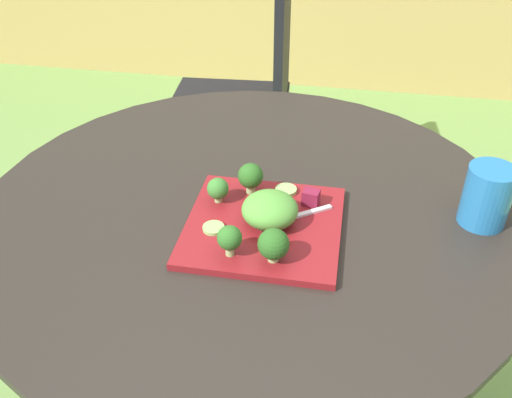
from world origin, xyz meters
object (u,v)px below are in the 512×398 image
Objects in this scene: patio_chair at (252,85)px; fork at (288,218)px; salad_plate at (264,226)px; drinking_glass at (486,199)px.

patio_chair is 6.58× the size of fork.
salad_plate is 0.42m from drinking_glass.
fork is at bearing -167.85° from drinking_glass.
patio_chair is 1.12m from fork.
salad_plate is 2.09× the size of fork.
drinking_glass reaches higher than salad_plate.
patio_chair is at bearing 104.14° from fork.
drinking_glass is (0.63, -0.99, 0.25)m from patio_chair.
salad_plate is (0.23, -1.09, 0.21)m from patio_chair.
fork is at bearing -75.86° from patio_chair.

